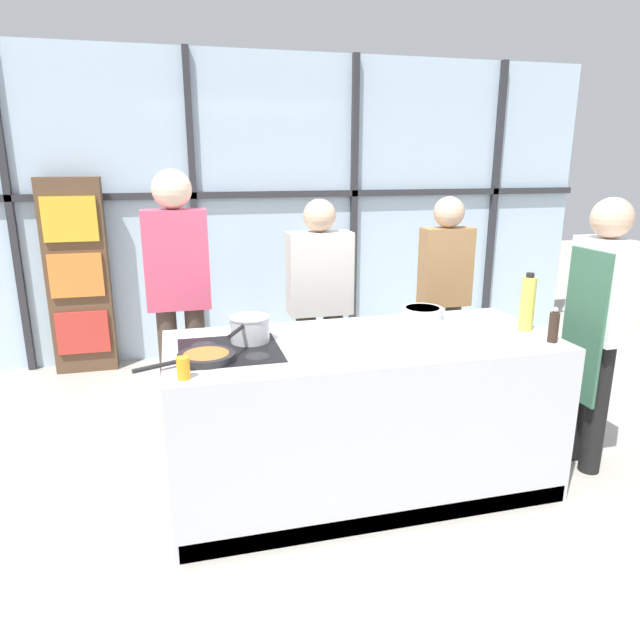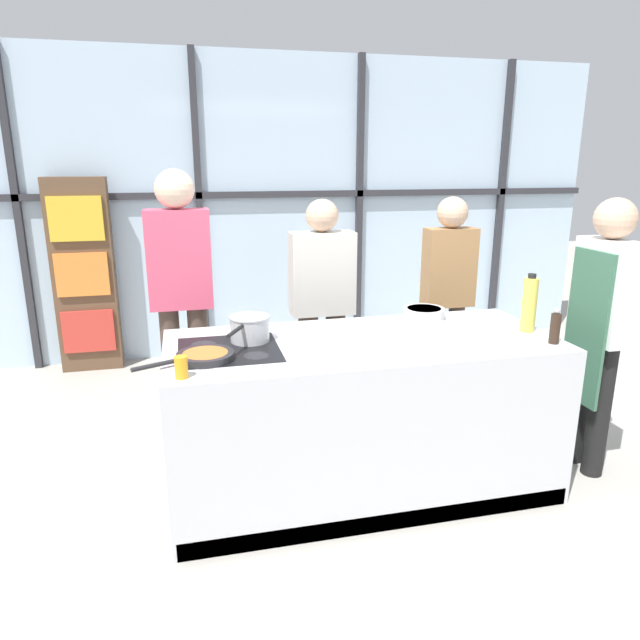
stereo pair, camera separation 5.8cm
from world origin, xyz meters
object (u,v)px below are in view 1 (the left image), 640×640
at_px(spectator_center_left, 320,300).
at_px(pepper_grinder, 554,326).
at_px(chef, 597,318).
at_px(white_plate, 426,325).
at_px(spectator_far_left, 178,286).
at_px(frying_pan, 205,357).
at_px(juice_glass_near, 183,368).
at_px(mixing_bowl, 422,312).
at_px(oil_bottle, 527,303).
at_px(saucepan, 250,328).
at_px(spectator_center_right, 444,288).

bearing_deg(spectator_center_left, pepper_grinder, 127.94).
distance_m(chef, white_plate, 1.00).
height_order(spectator_far_left, frying_pan, spectator_far_left).
distance_m(frying_pan, juice_glass_near, 0.25).
height_order(frying_pan, pepper_grinder, pepper_grinder).
bearing_deg(white_plate, spectator_center_left, 119.19).
distance_m(spectator_far_left, mixing_bowl, 1.60).
distance_m(chef, oil_bottle, 0.46).
xyz_separation_m(chef, frying_pan, (-2.27, -0.01, -0.04)).
height_order(chef, spectator_center_left, chef).
relative_size(spectator_center_left, mixing_bowl, 6.24).
bearing_deg(spectator_far_left, mixing_bowl, 156.87).
bearing_deg(frying_pan, spectator_center_left, 51.63).
bearing_deg(white_plate, pepper_grinder, -40.49).
bearing_deg(frying_pan, juice_glass_near, -115.43).
bearing_deg(saucepan, frying_pan, -135.60).
bearing_deg(spectator_center_right, chef, 112.55).
relative_size(spectator_center_right, pepper_grinder, 8.16).
distance_m(spectator_center_left, saucepan, 1.04).
relative_size(white_plate, oil_bottle, 0.80).
xyz_separation_m(saucepan, oil_bottle, (1.58, -0.18, 0.09)).
distance_m(spectator_far_left, juice_glass_near, 1.32).
relative_size(spectator_center_right, mixing_bowl, 6.25).
relative_size(spectator_center_left, saucepan, 4.25).
xyz_separation_m(spectator_center_right, pepper_grinder, (0.02, -1.26, 0.06)).
bearing_deg(saucepan, spectator_center_right, 28.11).
height_order(spectator_far_left, juice_glass_near, spectator_far_left).
height_order(spectator_center_right, oil_bottle, spectator_center_right).
xyz_separation_m(chef, oil_bottle, (-0.44, 0.06, 0.10)).
bearing_deg(spectator_center_right, spectator_center_left, 0.00).
bearing_deg(mixing_bowl, frying_pan, -161.24).
xyz_separation_m(spectator_far_left, pepper_grinder, (1.94, -1.26, -0.06)).
bearing_deg(frying_pan, spectator_center_right, 30.82).
bearing_deg(juice_glass_near, spectator_center_right, 34.24).
distance_m(spectator_center_right, saucepan, 1.78).
distance_m(frying_pan, saucepan, 0.36).
relative_size(spectator_center_left, pepper_grinder, 8.15).
distance_m(spectator_far_left, oil_bottle, 2.18).
relative_size(frying_pan, saucepan, 1.29).
bearing_deg(white_plate, oil_bottle, -22.59).
bearing_deg(spectator_far_left, frying_pan, 95.28).
bearing_deg(spectator_far_left, oil_bottle, 152.18).
bearing_deg(spectator_far_left, white_plate, 150.36).
distance_m(chef, saucepan, 2.03).
bearing_deg(frying_pan, pepper_grinder, -5.20).
height_order(white_plate, oil_bottle, oil_bottle).
bearing_deg(white_plate, frying_pan, -167.69).
relative_size(spectator_far_left, frying_pan, 3.70).
height_order(spectator_center_left, mixing_bowl, spectator_center_left).
height_order(white_plate, juice_glass_near, juice_glass_near).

